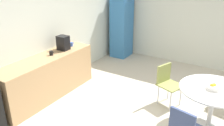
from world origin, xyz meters
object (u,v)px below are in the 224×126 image
object	(u,v)px
locker_cabinet	(122,26)
coffee_maker	(63,43)
round_table	(214,95)
fruit_bowl	(214,87)
chair_olive	(167,80)
mug_white	(51,53)
mug_green	(71,44)

from	to	relation	value
locker_cabinet	coffee_maker	size ratio (longest dim) A/B	5.88
round_table	fruit_bowl	distance (m)	0.17
chair_olive	coffee_maker	xyz separation A→B (m)	(-0.50, 2.27, 0.54)
chair_olive	fruit_bowl	size ratio (longest dim) A/B	3.51
mug_white	coffee_maker	bearing A→B (deg)	3.05
chair_olive	locker_cabinet	bearing A→B (deg)	47.79
mug_white	mug_green	xyz separation A→B (m)	(0.69, 0.04, 0.00)
locker_cabinet	fruit_bowl	world-z (taller)	locker_cabinet
round_table	fruit_bowl	world-z (taller)	fruit_bowl
fruit_bowl	mug_white	bearing A→B (deg)	99.37
chair_olive	mug_green	bearing A→B (deg)	95.30
chair_olive	mug_green	world-z (taller)	mug_green
fruit_bowl	mug_green	size ratio (longest dim) A/B	1.83
locker_cabinet	fruit_bowl	size ratio (longest dim) A/B	7.96
chair_olive	fruit_bowl	bearing A→B (deg)	-112.33
chair_olive	mug_white	world-z (taller)	mug_white
round_table	chair_olive	xyz separation A→B (m)	(0.34, 0.94, -0.10)
round_table	mug_white	bearing A→B (deg)	99.87
fruit_bowl	mug_white	xyz separation A→B (m)	(-0.52, 3.17, 0.16)
fruit_bowl	mug_green	world-z (taller)	mug_green
chair_olive	coffee_maker	distance (m)	2.39
chair_olive	mug_white	size ratio (longest dim) A/B	6.43
fruit_bowl	mug_white	world-z (taller)	mug_white
locker_cabinet	fruit_bowl	bearing A→B (deg)	-127.23
round_table	mug_green	xyz separation A→B (m)	(0.13, 3.23, 0.33)
mug_white	mug_green	distance (m)	0.69
mug_green	locker_cabinet	bearing A→B (deg)	-3.06
mug_green	coffee_maker	bearing A→B (deg)	-176.65
locker_cabinet	round_table	bearing A→B (deg)	-126.68
locker_cabinet	mug_green	bearing A→B (deg)	176.94
chair_olive	mug_green	size ratio (longest dim) A/B	6.43
fruit_bowl	coffee_maker	bearing A→B (deg)	92.20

